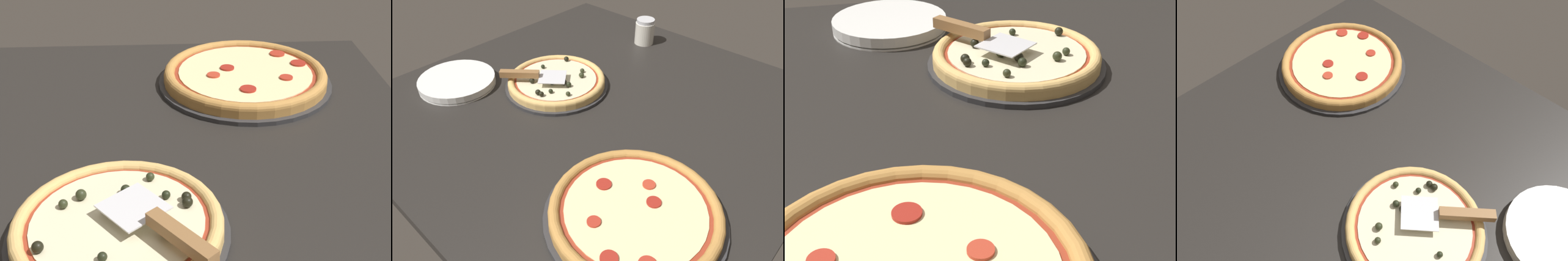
% 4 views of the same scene
% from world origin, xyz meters
% --- Properties ---
extents(ground_plane, '(1.22, 1.23, 0.04)m').
position_xyz_m(ground_plane, '(0.00, 0.00, -0.02)').
color(ground_plane, black).
extents(pizza_pan_front, '(0.34, 0.34, 0.01)m').
position_xyz_m(pizza_pan_front, '(0.01, -0.17, 0.01)').
color(pizza_pan_front, '#2D2D30').
rests_on(pizza_pan_front, ground_plane).
extents(pizza_front, '(0.32, 0.32, 0.04)m').
position_xyz_m(pizza_front, '(0.01, -0.17, 0.02)').
color(pizza_front, '#DBAD60').
rests_on(pizza_front, pizza_pan_front).
extents(pizza_pan_back, '(0.40, 0.40, 0.01)m').
position_xyz_m(pizza_pan_back, '(0.27, 0.35, 0.01)').
color(pizza_pan_back, '#2D2D30').
rests_on(pizza_pan_back, ground_plane).
extents(pizza_back, '(0.38, 0.38, 0.03)m').
position_xyz_m(pizza_back, '(0.27, 0.35, 0.02)').
color(pizza_back, '#B77F3D').
rests_on(pizza_back, pizza_pan_back).
extents(serving_spatula, '(0.18, 0.19, 0.02)m').
position_xyz_m(serving_spatula, '(0.09, -0.22, 0.06)').
color(serving_spatula, silver).
rests_on(serving_spatula, pizza_front).
extents(plate_stack, '(0.25, 0.25, 0.03)m').
position_xyz_m(plate_stack, '(0.23, -0.41, 0.01)').
color(plate_stack, white).
rests_on(plate_stack, ground_plane).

